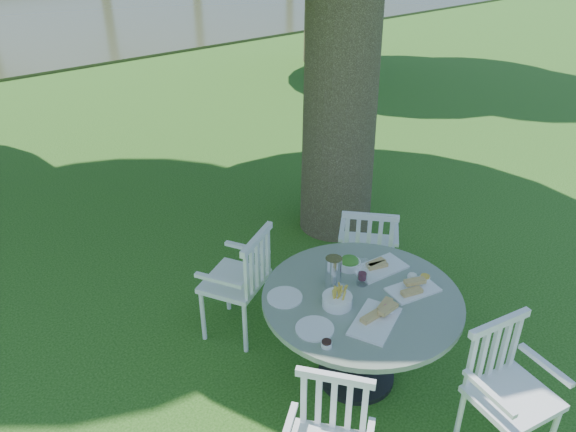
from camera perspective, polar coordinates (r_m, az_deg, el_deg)
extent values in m
plane|color=#18440E|center=(4.92, 1.44, -9.57)|extent=(140.00, 140.00, 0.00)
cylinder|color=black|center=(4.36, 6.89, -15.71)|extent=(0.56, 0.56, 0.04)
cylinder|color=black|center=(4.12, 7.19, -12.22)|extent=(0.12, 0.12, 0.67)
cylinder|color=gray|center=(3.89, 7.51, -8.30)|extent=(1.37, 1.37, 0.04)
cylinder|color=white|center=(5.21, 10.16, -4.54)|extent=(0.04, 0.04, 0.45)
cylinder|color=white|center=(5.21, 5.77, -4.21)|extent=(0.04, 0.04, 0.45)
cylinder|color=white|center=(4.91, 10.16, -6.86)|extent=(0.04, 0.04, 0.45)
cylinder|color=white|center=(4.91, 5.49, -6.51)|extent=(0.04, 0.04, 0.45)
cube|color=white|center=(4.92, 8.09, -3.17)|extent=(0.62, 0.62, 0.04)
cube|color=white|center=(4.64, 8.19, -2.31)|extent=(0.34, 0.36, 0.46)
cylinder|color=white|center=(4.83, -6.15, -7.15)|extent=(0.04, 0.04, 0.47)
cylinder|color=white|center=(4.55, -8.64, -9.99)|extent=(0.04, 0.04, 0.47)
cylinder|color=white|center=(4.69, -2.09, -8.25)|extent=(0.04, 0.04, 0.47)
cylinder|color=white|center=(4.40, -4.38, -11.28)|extent=(0.04, 0.04, 0.47)
cube|color=white|center=(4.46, -5.46, -6.57)|extent=(0.63, 0.61, 0.04)
cube|color=white|center=(4.25, -3.11, -4.86)|extent=(0.44, 0.27, 0.48)
cube|color=white|center=(3.31, 4.66, -18.50)|extent=(0.30, 0.37, 0.44)
cylinder|color=white|center=(3.94, 17.02, -19.03)|extent=(0.04, 0.04, 0.46)
cylinder|color=white|center=(4.17, 21.25, -16.56)|extent=(0.04, 0.04, 0.46)
cube|color=white|center=(3.80, 21.86, -16.79)|extent=(0.53, 0.50, 0.04)
cube|color=white|center=(3.75, 20.16, -12.70)|extent=(0.47, 0.12, 0.47)
cube|color=white|center=(3.67, 8.81, -10.54)|extent=(0.46, 0.39, 0.01)
cube|color=white|center=(3.99, 12.58, -7.31)|extent=(0.38, 0.26, 0.01)
cube|color=white|center=(4.16, 9.29, -5.23)|extent=(0.41, 0.25, 0.02)
cylinder|color=white|center=(3.59, 2.73, -11.35)|extent=(0.25, 0.25, 0.01)
cylinder|color=white|center=(3.83, -0.34, -8.26)|extent=(0.24, 0.24, 0.01)
cylinder|color=white|center=(3.76, 5.01, -8.57)|extent=(0.20, 0.20, 0.08)
cylinder|color=white|center=(4.13, 6.24, -4.90)|extent=(0.17, 0.17, 0.06)
cylinder|color=silver|center=(3.88, 4.62, -5.74)|extent=(0.12, 0.12, 0.23)
cylinder|color=white|center=(3.93, 7.58, -5.72)|extent=(0.07, 0.07, 0.20)
cylinder|color=white|center=(3.82, 5.41, -7.67)|extent=(0.06, 0.06, 0.10)
cylinder|color=white|center=(3.77, 5.30, -8.11)|extent=(0.06, 0.06, 0.11)
cylinder|color=white|center=(3.76, 10.15, -9.41)|extent=(0.08, 0.08, 0.03)
cylinder|color=white|center=(4.09, 13.72, -6.22)|extent=(0.08, 0.08, 0.03)
cylinder|color=white|center=(4.09, 12.50, -6.13)|extent=(0.07, 0.07, 0.03)
cylinder|color=white|center=(3.47, 3.94, -12.88)|extent=(0.07, 0.07, 0.03)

